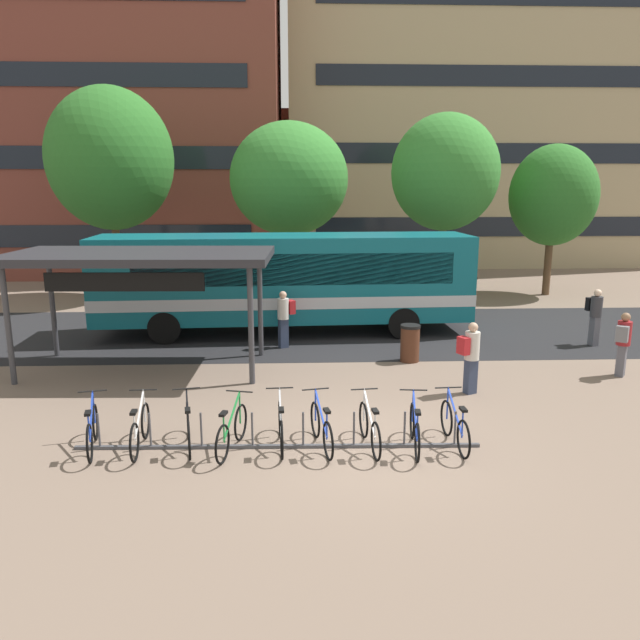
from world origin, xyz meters
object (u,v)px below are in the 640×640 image
object	(u,v)px
commuter_red_pack_2	(284,315)
transit_shelter	(140,259)
parked_bicycle_green_3	(232,431)
commuter_grey_pack_3	(623,340)
city_bus	(282,279)
street_tree_3	(553,196)
parked_bicycle_white_1	(140,430)
commuter_red_pack_1	(471,353)
street_tree_0	(110,159)
commuter_black_pack_0	(595,313)
street_tree_1	(289,179)
parked_bicycle_blue_5	(321,428)
trash_bin	(410,343)
street_tree_2	(445,173)
parked_bicycle_blue_7	(415,430)
parked_bicycle_silver_4	(281,427)
parked_bicycle_white_6	(370,429)
parked_bicycle_black_2	(188,428)
parked_bicycle_blue_8	(455,427)
parked_bicycle_blue_0	(92,431)

from	to	relation	value
commuter_red_pack_2	transit_shelter	bearing A→B (deg)	4.59
parked_bicycle_green_3	commuter_grey_pack_3	bearing A→B (deg)	-53.50
city_bus	street_tree_3	xyz separation A→B (m)	(11.58, 6.66, 2.56)
parked_bicycle_white_1	commuter_red_pack_2	bearing A→B (deg)	-22.36
commuter_red_pack_1	street_tree_0	xyz separation A→B (m)	(-11.60, 12.79, 4.84)
commuter_black_pack_0	street_tree_1	distance (m)	13.53
commuter_red_pack_2	street_tree_3	size ratio (longest dim) A/B	0.26
commuter_grey_pack_3	parked_bicycle_blue_5	bearing A→B (deg)	156.41
trash_bin	street_tree_2	distance (m)	11.03
parked_bicycle_white_1	parked_bicycle_green_3	distance (m)	1.70
street_tree_3	parked_bicycle_blue_7	bearing A→B (deg)	-119.44
parked_bicycle_silver_4	parked_bicycle_white_6	distance (m)	1.64
city_bus	parked_bicycle_silver_4	distance (m)	9.15
transit_shelter	commuter_red_pack_2	distance (m)	4.58
city_bus	street_tree_0	world-z (taller)	street_tree_0
parked_bicycle_white_1	parked_bicycle_green_3	world-z (taller)	same
parked_bicycle_silver_4	commuter_red_pack_2	size ratio (longest dim) A/B	1.00
trash_bin	parked_bicycle_silver_4	bearing A→B (deg)	-121.96
parked_bicycle_black_2	city_bus	bearing A→B (deg)	-20.83
parked_bicycle_blue_8	commuter_grey_pack_3	xyz separation A→B (m)	(5.31, 4.04, 0.56)
parked_bicycle_black_2	parked_bicycle_silver_4	bearing A→B (deg)	-102.39
street_tree_0	street_tree_1	bearing A→B (deg)	3.24
parked_bicycle_black_2	trash_bin	bearing A→B (deg)	-54.17
parked_bicycle_blue_5	commuter_red_pack_1	bearing A→B (deg)	-62.19
parked_bicycle_white_1	commuter_grey_pack_3	distance (m)	11.81
parked_bicycle_white_1	street_tree_0	distance (m)	17.16
parked_bicycle_blue_5	street_tree_2	distance (m)	16.84
parked_bicycle_blue_0	parked_bicycle_silver_4	distance (m)	3.44
street_tree_2	parked_bicycle_silver_4	bearing A→B (deg)	-113.52
parked_bicycle_blue_0	parked_bicycle_blue_8	bearing A→B (deg)	-102.99
parked_bicycle_blue_8	commuter_grey_pack_3	size ratio (longest dim) A/B	1.04
commuter_red_pack_2	street_tree_0	world-z (taller)	street_tree_0
parked_bicycle_black_2	trash_bin	distance (m)	7.50
parked_bicycle_white_1	parked_bicycle_silver_4	bearing A→B (deg)	-92.63
parked_bicycle_blue_8	transit_shelter	size ratio (longest dim) A/B	0.26
parked_bicycle_blue_7	trash_bin	world-z (taller)	trash_bin
commuter_black_pack_0	parked_bicycle_blue_7	bearing A→B (deg)	-54.33
commuter_red_pack_1	trash_bin	bearing A→B (deg)	83.33
parked_bicycle_silver_4	parked_bicycle_blue_0	bearing A→B (deg)	87.30
parked_bicycle_blue_0	parked_bicycle_white_6	xyz separation A→B (m)	(5.07, -0.10, 0.00)
parked_bicycle_silver_4	trash_bin	xyz separation A→B (m)	(3.44, 5.51, 0.13)
parked_bicycle_white_6	parked_bicycle_blue_8	bearing A→B (deg)	-95.19
commuter_red_pack_1	commuter_red_pack_2	size ratio (longest dim) A/B	0.99
city_bus	commuter_red_pack_1	xyz separation A→B (m)	(4.46, -6.25, -0.80)
commuter_grey_pack_3	street_tree_3	xyz separation A→B (m)	(2.90, 11.77, 3.39)
street_tree_1	street_tree_2	bearing A→B (deg)	-9.09
parked_bicycle_white_1	parked_bicycle_silver_4	distance (m)	2.58
street_tree_0	street_tree_1	size ratio (longest dim) A/B	1.18
parked_bicycle_blue_5	parked_bicycle_blue_8	distance (m)	2.48
parked_bicycle_white_1	commuter_red_pack_2	world-z (taller)	commuter_red_pack_2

